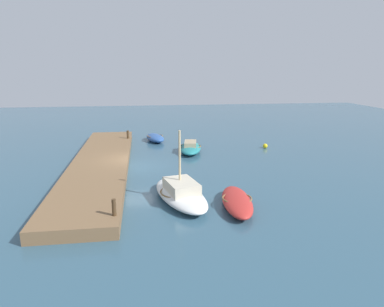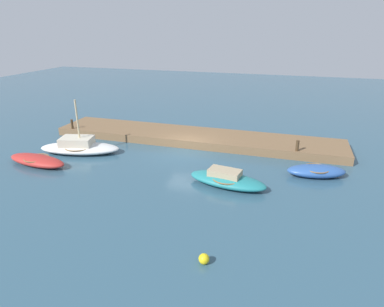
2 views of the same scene
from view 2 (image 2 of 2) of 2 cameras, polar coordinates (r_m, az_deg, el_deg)
name	(u,v)px [view 2 (image 2 of 2)]	position (r m, az deg, el deg)	size (l,w,h in m)	color
ground_plane	(186,151)	(23.79, -1.03, 0.45)	(84.00, 84.00, 0.00)	#33566B
dock_platform	(195,137)	(25.78, 0.57, 2.81)	(22.03, 3.80, 0.60)	brown
motorboat_teal	(227,179)	(18.65, 6.01, -4.42)	(4.63, 2.41, 0.94)	teal
rowboat_red	(37,160)	(23.46, -24.97, -1.07)	(4.44, 1.93, 0.63)	#B72D28
sailboat_white	(79,147)	(24.58, -18.69, 1.09)	(5.85, 3.31, 3.77)	white
rowboat_blue	(316,171)	(20.99, 20.45, -2.80)	(3.63, 2.20, 0.69)	#2D569E
mooring_post_west	(297,146)	(23.05, 17.56, 1.28)	(0.22, 0.22, 0.72)	#47331E
mooring_post_mid_west	(72,124)	(28.51, -19.81, 4.75)	(0.19, 0.19, 0.75)	#47331E
marker_buoy	(204,259)	(13.08, 2.05, -17.54)	(0.41, 0.41, 0.41)	yellow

